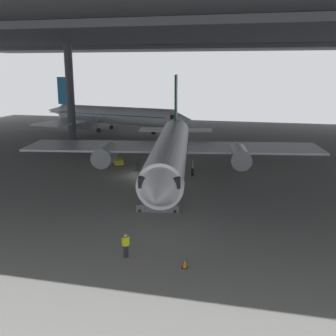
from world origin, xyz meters
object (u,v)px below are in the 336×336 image
at_px(baggage_tug, 118,161).
at_px(traffic_cone_orange, 185,264).
at_px(airplane_main, 171,150).
at_px(airplane_distant, 113,115).
at_px(crew_worker_near_nose, 126,244).
at_px(boarding_stairs, 157,202).
at_px(crew_worker_by_stairs, 157,189).

bearing_deg(baggage_tug, traffic_cone_orange, -61.26).
distance_m(airplane_main, traffic_cone_orange, 21.79).
distance_m(airplane_distant, baggage_tug, 30.43).
xyz_separation_m(airplane_distant, traffic_cone_orange, (26.06, -54.22, -3.04)).
bearing_deg(traffic_cone_orange, baggage_tug, 118.74).
height_order(crew_worker_near_nose, baggage_tug, crew_worker_near_nose).
height_order(airplane_main, airplane_distant, airplane_main).
distance_m(boarding_stairs, baggage_tug, 18.63).
height_order(airplane_distant, traffic_cone_orange, airplane_distant).
bearing_deg(baggage_tug, crew_worker_near_nose, -68.40).
bearing_deg(crew_worker_near_nose, boarding_stairs, 92.76).
relative_size(airplane_distant, baggage_tug, 13.60).
bearing_deg(airplane_main, traffic_cone_orange, -74.11).
xyz_separation_m(crew_worker_near_nose, baggage_tug, (-10.20, 25.76, -0.47)).
bearing_deg(boarding_stairs, baggage_tug, 121.45).
distance_m(boarding_stairs, crew_worker_near_nose, 9.88).
bearing_deg(crew_worker_near_nose, airplane_main, 94.80).
bearing_deg(traffic_cone_orange, airplane_main, 105.89).
relative_size(crew_worker_near_nose, airplane_distant, 0.05).
bearing_deg(traffic_cone_orange, crew_worker_by_stairs, 112.52).
bearing_deg(airplane_main, crew_worker_near_nose, -85.20).
relative_size(crew_worker_near_nose, traffic_cone_orange, 2.89).
relative_size(crew_worker_near_nose, baggage_tug, 0.69).
bearing_deg(airplane_distant, crew_worker_by_stairs, -63.33).
xyz_separation_m(boarding_stairs, crew_worker_near_nose, (0.47, -9.86, 0.26)).
xyz_separation_m(traffic_cone_orange, baggage_tug, (-14.40, 26.26, 0.23)).
relative_size(airplane_main, boarding_stairs, 7.96).
bearing_deg(baggage_tug, airplane_main, -33.03).
bearing_deg(crew_worker_near_nose, baggage_tug, 111.60).
bearing_deg(boarding_stairs, crew_worker_by_stairs, 106.18).
distance_m(crew_worker_by_stairs, baggage_tug, 15.58).
height_order(boarding_stairs, crew_worker_by_stairs, boarding_stairs).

